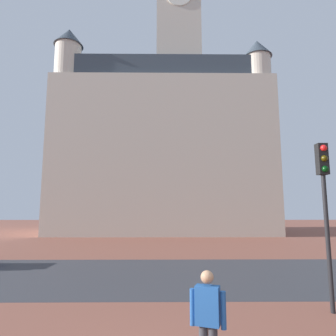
# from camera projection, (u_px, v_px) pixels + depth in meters

# --- Properties ---
(ground_plane) EXTENTS (120.00, 120.00, 0.00)m
(ground_plane) POSITION_uv_depth(u_px,v_px,m) (163.00, 271.00, 13.17)
(ground_plane) COLOR brown
(street_asphalt_strip) EXTENTS (120.00, 7.35, 0.00)m
(street_asphalt_strip) POSITION_uv_depth(u_px,v_px,m) (163.00, 275.00, 12.37)
(street_asphalt_strip) COLOR #38383D
(street_asphalt_strip) RESTS_ON ground_plane
(landmark_building) EXTENTS (24.28, 13.20, 37.14)m
(landmark_building) POSITION_uv_depth(u_px,v_px,m) (165.00, 143.00, 36.22)
(landmark_building) COLOR beige
(landmark_building) RESTS_ON ground_plane
(person_skater) EXTENTS (0.58, 0.38, 1.73)m
(person_skater) POSITION_uv_depth(u_px,v_px,m) (208.00, 318.00, 4.86)
(person_skater) COLOR #333338
(person_skater) RESTS_ON ground_plane
(traffic_light_pole) EXTENTS (0.28, 0.34, 4.62)m
(traffic_light_pole) POSITION_uv_depth(u_px,v_px,m) (325.00, 192.00, 8.25)
(traffic_light_pole) COLOR black
(traffic_light_pole) RESTS_ON ground_plane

